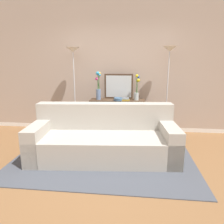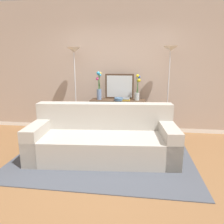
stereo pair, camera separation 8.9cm
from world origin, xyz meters
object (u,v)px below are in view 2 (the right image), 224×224
Objects in this scene: floor_lamp_left at (74,67)px; book_stack at (126,99)px; console_table at (118,111)px; wall_mirror at (119,86)px; couch at (103,139)px; floor_lamp_right at (169,67)px; fruit_bowl at (119,99)px; vase_short_flowers at (137,90)px; book_row_under_console at (102,131)px; vase_tall_flowers at (99,88)px.

floor_lamp_left is 10.02× the size of book_stack.
console_table is 0.55m from wall_mirror.
couch is 1.30× the size of floor_lamp_right.
fruit_bowl reaches higher than book_stack.
vase_short_flowers is (0.42, -0.01, 0.46)m from console_table.
couch is at bearing -96.32° from console_table.
vase_tall_flowers is at bearing -143.55° from book_row_under_console.
couch is at bearing -115.43° from vase_short_flowers.
vase_tall_flowers is (0.53, -0.01, -0.45)m from floor_lamp_left.
floor_lamp_left is 7.89× the size of book_row_under_console.
wall_mirror is at bearing 22.93° from vase_tall_flowers.
floor_lamp_left is 0.70m from vase_tall_flowers.
console_table is 6.12× the size of fruit_bowl.
console_table is at bearing 83.68° from couch.
book_row_under_console is at bearing 101.90° from couch.
fruit_bowl is at bearing -5.31° from floor_lamp_left.
console_table is 0.62m from vase_short_flowers.
wall_mirror is at bearing 84.04° from console_table.
fruit_bowl is at bearing -75.01° from console_table.
fruit_bowl is at bearing -10.82° from vase_tall_flowers.
floor_lamp_right is at bearing -1.53° from vase_short_flowers.
book_stack is at bearing -161.51° from vase_short_flowers.
wall_mirror is 0.36m from fruit_bowl.
book_row_under_console is at bearing 2.25° from floor_lamp_left.
vase_tall_flowers is at bearing 169.18° from fruit_bowl.
floor_lamp_right is 1.13m from wall_mirror.
wall_mirror is (0.96, 0.17, -0.42)m from floor_lamp_left.
vase_short_flowers reaches higher than book_row_under_console.
floor_lamp_right is at bearing 43.80° from couch.
couch is 1.37m from vase_tall_flowers.
wall_mirror is 0.46m from vase_tall_flowers.
book_row_under_console is (-0.39, -0.15, -1.01)m from wall_mirror.
fruit_bowl is 0.14m from book_stack.
floor_lamp_left is 1.54m from book_row_under_console.
vase_short_flowers is (0.83, 0.02, -0.04)m from vase_tall_flowers.
couch is 1.52m from wall_mirror.
floor_lamp_right reaches higher than vase_tall_flowers.
wall_mirror reaches higher than couch.
couch is 1.83m from floor_lamp_left.
floor_lamp_right reaches higher than vase_short_flowers.
vase_short_flowers is at bearing -0.41° from book_row_under_console.
book_stack is (0.58, -0.06, -0.22)m from vase_tall_flowers.
vase_tall_flowers is at bearing 174.23° from book_stack.
vase_short_flowers reaches higher than fruit_bowl.
book_stack is (0.14, 0.03, -0.01)m from fruit_bowl.
vase_tall_flowers is at bearing -157.07° from wall_mirror.
book_row_under_console is at bearing -180.00° from console_table.
couch is at bearing -98.64° from fruit_bowl.
fruit_bowl is (-1.02, -0.09, -0.67)m from floor_lamp_right.
vase_tall_flowers reaches higher than wall_mirror.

